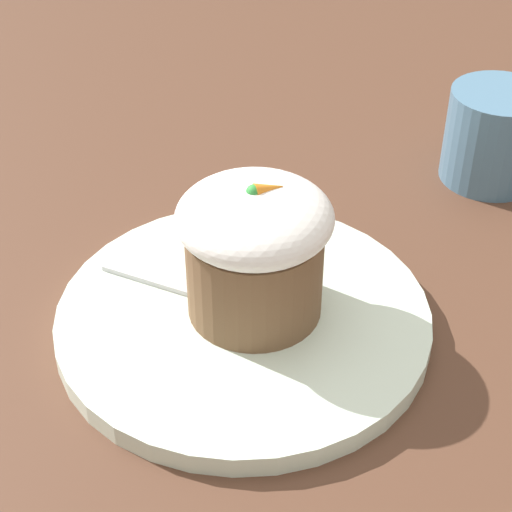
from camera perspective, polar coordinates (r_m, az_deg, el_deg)
ground_plane at (r=0.60m, az=-0.84°, el=-4.77°), size 4.00×4.00×0.00m
dessert_plate at (r=0.59m, az=-0.85°, el=-4.21°), size 0.26×0.26×0.02m
carrot_cake at (r=0.55m, az=0.00°, el=0.40°), size 0.10×0.10×0.10m
spoon at (r=0.59m, az=-2.77°, el=-2.74°), size 0.10×0.10×0.01m
coffee_cup at (r=0.76m, az=15.76°, el=7.75°), size 0.12×0.08×0.08m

